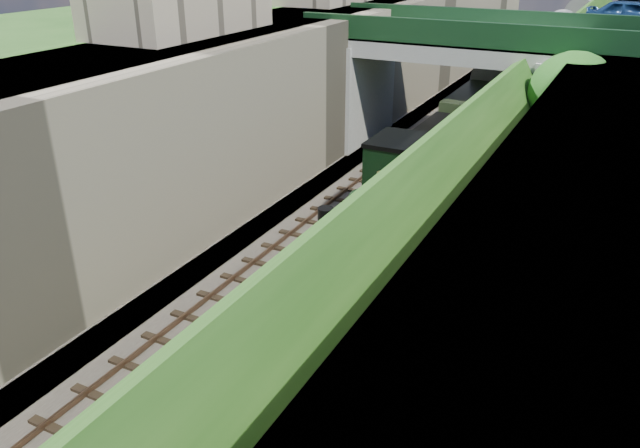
{
  "coord_description": "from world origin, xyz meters",
  "views": [
    {
      "loc": [
        8.13,
        -7.74,
        10.71
      ],
      "look_at": [
        0.0,
        8.16,
        2.44
      ],
      "focal_mm": 35.0,
      "sensor_mm": 36.0,
      "label": 1
    }
  ],
  "objects_px": {
    "car_blue": "(634,16)",
    "locomotive": "(378,224)",
    "tender": "(442,167)",
    "tree": "(575,99)",
    "road_bridge": "(479,81)"
  },
  "relations": [
    {
      "from": "car_blue",
      "to": "locomotive",
      "type": "bearing_deg",
      "value": 169.31
    },
    {
      "from": "locomotive",
      "to": "tender",
      "type": "height_order",
      "value": "locomotive"
    },
    {
      "from": "car_blue",
      "to": "locomotive",
      "type": "distance_m",
      "value": 20.64
    },
    {
      "from": "car_blue",
      "to": "locomotive",
      "type": "relative_size",
      "value": 0.45
    },
    {
      "from": "tender",
      "to": "tree",
      "type": "bearing_deg",
      "value": 23.53
    },
    {
      "from": "car_blue",
      "to": "locomotive",
      "type": "height_order",
      "value": "car_blue"
    },
    {
      "from": "car_blue",
      "to": "tender",
      "type": "distance_m",
      "value": 14.23
    },
    {
      "from": "tree",
      "to": "car_blue",
      "type": "xyz_separation_m",
      "value": [
        1.32,
        9.64,
        2.38
      ]
    },
    {
      "from": "locomotive",
      "to": "tree",
      "type": "bearing_deg",
      "value": 63.41
    },
    {
      "from": "tree",
      "to": "tender",
      "type": "distance_m",
      "value": 5.97
    },
    {
      "from": "road_bridge",
      "to": "locomotive",
      "type": "height_order",
      "value": "road_bridge"
    },
    {
      "from": "car_blue",
      "to": "tree",
      "type": "bearing_deg",
      "value": 179.07
    },
    {
      "from": "tree",
      "to": "locomotive",
      "type": "height_order",
      "value": "tree"
    },
    {
      "from": "road_bridge",
      "to": "tree",
      "type": "bearing_deg",
      "value": -42.11
    },
    {
      "from": "car_blue",
      "to": "locomotive",
      "type": "xyz_separation_m",
      "value": [
        -6.04,
        -19.06,
        -5.14
      ]
    }
  ]
}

